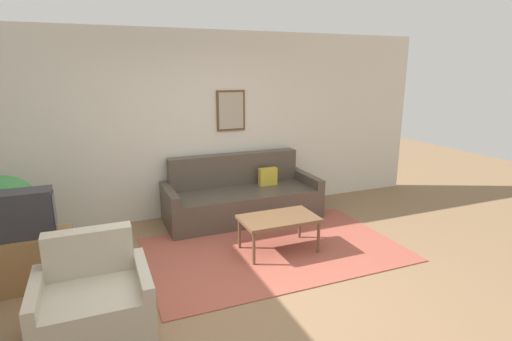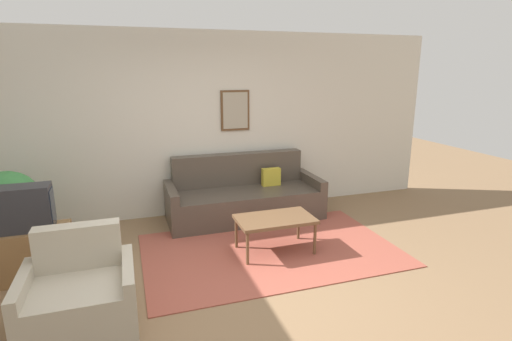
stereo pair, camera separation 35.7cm
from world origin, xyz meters
name	(u,v)px [view 2 (the right image)]	position (x,y,z in m)	size (l,w,h in m)	color
ground_plane	(235,295)	(0.00, 0.00, 0.00)	(16.00, 16.00, 0.00)	#846647
area_rug	(271,250)	(0.68, 0.83, 0.01)	(3.03, 1.91, 0.01)	#9E4C3D
wall_back	(189,125)	(0.00, 2.49, 1.35)	(8.00, 0.09, 2.70)	beige
couch	(244,197)	(0.70, 2.04, 0.31)	(2.24, 0.90, 0.91)	#4C4238
coffee_table	(275,221)	(0.72, 0.79, 0.40)	(0.91, 0.55, 0.44)	brown
tv_stand	(29,254)	(-1.96, 1.02, 0.27)	(0.83, 0.41, 0.54)	olive
tv	(22,208)	(-1.96, 1.02, 0.78)	(0.57, 0.28, 0.47)	#2D2D33
armchair	(80,298)	(-1.37, -0.09, 0.29)	(0.89, 0.76, 0.85)	#B2A893
potted_plant_tall	(8,205)	(-2.19, 1.45, 0.69)	(0.71, 0.71, 1.08)	#935638
potted_plant_by_window	(6,216)	(-2.38, 2.01, 0.39)	(0.42, 0.42, 0.66)	#383D42
potted_plant_small	(13,223)	(-2.27, 1.84, 0.34)	(0.36, 0.36, 0.61)	#935638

